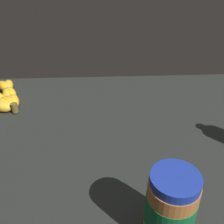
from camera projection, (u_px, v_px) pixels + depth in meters
The scene contains 2 objects.
ground_plane at pixel (117, 141), 72.76cm from camera, with size 99.30×73.90×3.10cm, color black.
peanut_butter_jar at pixel (170, 208), 44.63cm from camera, with size 8.50×8.50×14.71cm.
Camera 1 is at (-4.05, -56.17, 45.23)cm, focal length 42.86 mm.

